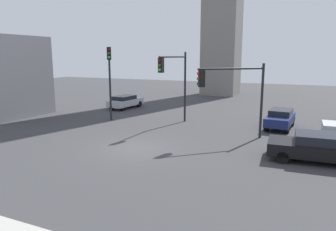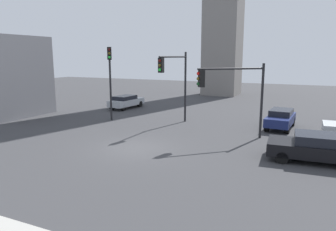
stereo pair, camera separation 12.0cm
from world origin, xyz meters
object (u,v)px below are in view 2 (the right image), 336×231
at_px(car_4, 281,118).
at_px(traffic_light_0, 110,70).
at_px(car_1, 126,101).
at_px(car_2, 319,147).
at_px(traffic_light_1, 232,86).
at_px(traffic_light_2, 174,74).

bearing_deg(car_4, traffic_light_0, -74.63).
distance_m(car_1, car_2, 20.13).
xyz_separation_m(traffic_light_0, traffic_light_1, (10.35, -2.15, -0.65)).
relative_size(car_1, car_4, 1.04).
xyz_separation_m(traffic_light_2, car_4, (7.34, 2.45, -3.14)).
relative_size(traffic_light_1, traffic_light_2, 0.86).
height_order(traffic_light_0, traffic_light_2, traffic_light_0).
height_order(traffic_light_2, car_2, traffic_light_2).
xyz_separation_m(traffic_light_1, traffic_light_2, (-4.82, 2.35, 0.48)).
distance_m(traffic_light_0, traffic_light_2, 5.54).
relative_size(traffic_light_1, car_2, 0.98).
distance_m(traffic_light_1, car_2, 6.06).
distance_m(traffic_light_0, traffic_light_1, 10.59).
distance_m(car_1, car_4, 15.32).
relative_size(car_2, car_4, 1.20).
relative_size(traffic_light_2, car_1, 1.31).
distance_m(traffic_light_2, car_1, 9.95).
relative_size(traffic_light_0, car_1, 1.40).
xyz_separation_m(traffic_light_0, car_4, (12.88, 2.65, -3.31)).
relative_size(car_1, car_2, 0.87).
distance_m(traffic_light_1, car_4, 6.04).
xyz_separation_m(car_1, car_4, (15.02, -3.01, 0.05)).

